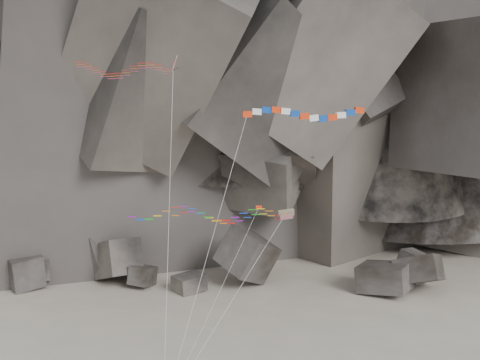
{
  "coord_description": "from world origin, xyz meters",
  "views": [
    {
      "loc": [
        2.33,
        -51.68,
        28.35
      ],
      "look_at": [
        2.82,
        6.0,
        19.84
      ],
      "focal_mm": 45.0,
      "sensor_mm": 36.0,
      "label": 1
    }
  ],
  "objects_px": {
    "banner_kite": "(303,115)",
    "pennant_kite": "(238,251)",
    "delta_kite": "(119,69)",
    "parafoil_kite": "(203,214)"
  },
  "relations": [
    {
      "from": "banner_kite",
      "to": "parafoil_kite",
      "type": "relative_size",
      "value": 1.49
    },
    {
      "from": "delta_kite",
      "to": "banner_kite",
      "type": "xyz_separation_m",
      "value": [
        16.7,
        -3.41,
        -4.14
      ]
    },
    {
      "from": "banner_kite",
      "to": "pennant_kite",
      "type": "xyz_separation_m",
      "value": [
        -5.74,
        -2.26,
        -11.71
      ]
    },
    {
      "from": "pennant_kite",
      "to": "banner_kite",
      "type": "bearing_deg",
      "value": 23.55
    },
    {
      "from": "parafoil_kite",
      "to": "pennant_kite",
      "type": "bearing_deg",
      "value": -4.87
    },
    {
      "from": "delta_kite",
      "to": "parafoil_kite",
      "type": "relative_size",
      "value": 1.77
    },
    {
      "from": "delta_kite",
      "to": "pennant_kite",
      "type": "distance_m",
      "value": 20.09
    },
    {
      "from": "parafoil_kite",
      "to": "pennant_kite",
      "type": "distance_m",
      "value": 4.52
    },
    {
      "from": "delta_kite",
      "to": "pennant_kite",
      "type": "xyz_separation_m",
      "value": [
        10.97,
        -5.68,
        -15.84
      ]
    },
    {
      "from": "parafoil_kite",
      "to": "delta_kite",
      "type": "bearing_deg",
      "value": 133.13
    }
  ]
}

